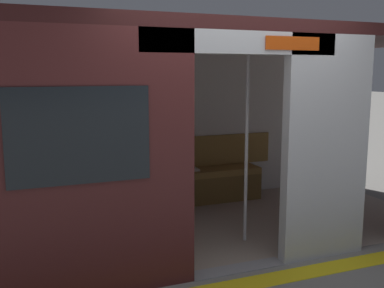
% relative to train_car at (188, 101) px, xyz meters
% --- Properties ---
extents(ground_plane, '(60.00, 60.00, 0.00)m').
position_rel_train_car_xyz_m(ground_plane, '(-0.06, 1.16, -1.53)').
color(ground_plane, gray).
extents(platform_edge_strip, '(8.00, 0.24, 0.01)m').
position_rel_train_car_xyz_m(platform_edge_strip, '(-0.06, 1.46, -1.53)').
color(platform_edge_strip, yellow).
rests_on(platform_edge_strip, ground_plane).
extents(train_car, '(6.40, 2.66, 2.33)m').
position_rel_train_car_xyz_m(train_car, '(0.00, 0.00, 0.00)').
color(train_car, silver).
rests_on(train_car, ground_plane).
extents(bench_seat, '(2.83, 0.44, 0.48)m').
position_rel_train_car_xyz_m(bench_seat, '(-0.06, -0.99, -1.17)').
color(bench_seat, olive).
rests_on(bench_seat, ground_plane).
extents(person_seated, '(0.55, 0.71, 1.20)m').
position_rel_train_car_xyz_m(person_seated, '(-0.08, -0.94, -0.84)').
color(person_seated, silver).
rests_on(person_seated, ground_plane).
extents(handbag, '(0.26, 0.15, 0.17)m').
position_rel_train_car_xyz_m(handbag, '(0.40, -1.06, -0.97)').
color(handbag, maroon).
rests_on(handbag, bench_seat).
extents(book, '(0.15, 0.22, 0.03)m').
position_rel_train_car_xyz_m(book, '(-0.47, -1.04, -1.04)').
color(book, silver).
rests_on(book, bench_seat).
extents(grab_pole_door, '(0.04, 0.04, 2.19)m').
position_rel_train_car_xyz_m(grab_pole_door, '(0.35, 0.63, -0.43)').
color(grab_pole_door, silver).
rests_on(grab_pole_door, ground_plane).
extents(grab_pole_far, '(0.04, 0.04, 2.19)m').
position_rel_train_car_xyz_m(grab_pole_far, '(-0.48, 0.53, -0.43)').
color(grab_pole_far, silver).
rests_on(grab_pole_far, ground_plane).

